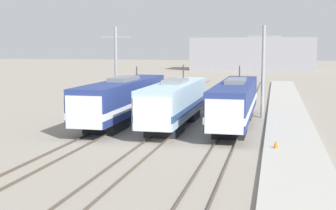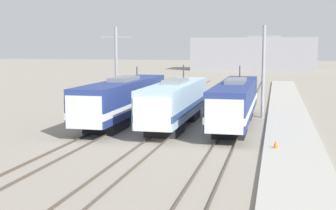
% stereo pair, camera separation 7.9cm
% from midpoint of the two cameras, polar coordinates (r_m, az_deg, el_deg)
% --- Properties ---
extents(ground_plane, '(400.00, 400.00, 0.00)m').
position_cam_midpoint_polar(ground_plane, '(34.85, -1.47, -4.40)').
color(ground_plane, gray).
extents(rail_pair_far_left, '(1.51, 120.00, 0.15)m').
position_cam_midpoint_polar(rail_pair_far_left, '(36.42, -9.30, -3.87)').
color(rail_pair_far_left, '#4C4238').
rests_on(rail_pair_far_left, ground_plane).
extents(rail_pair_center, '(1.51, 120.00, 0.15)m').
position_cam_midpoint_polar(rail_pair_center, '(34.84, -1.47, -4.28)').
color(rail_pair_center, '#4C4238').
rests_on(rail_pair_center, ground_plane).
extents(rail_pair_far_right, '(1.51, 120.00, 0.15)m').
position_cam_midpoint_polar(rail_pair_far_right, '(33.95, 6.94, -4.64)').
color(rail_pair_far_right, '#4C4238').
rests_on(rail_pair_far_right, ground_plane).
extents(locomotive_far_left, '(3.13, 18.87, 4.97)m').
position_cam_midpoint_polar(locomotive_far_left, '(42.92, -5.66, 0.68)').
color(locomotive_far_left, black).
rests_on(locomotive_far_left, ground_plane).
extents(locomotive_center, '(3.04, 16.24, 5.26)m').
position_cam_midpoint_polar(locomotive_center, '(40.54, 0.72, 0.30)').
color(locomotive_center, '#232326').
rests_on(locomotive_center, ground_plane).
extents(locomotive_far_right, '(2.97, 18.95, 5.14)m').
position_cam_midpoint_polar(locomotive_far_right, '(41.28, 8.11, 0.35)').
color(locomotive_far_right, black).
rests_on(locomotive_far_right, ground_plane).
extents(catenary_tower_left, '(3.20, 0.31, 9.01)m').
position_cam_midpoint_polar(catenary_tower_left, '(49.37, -6.40, 4.59)').
color(catenary_tower_left, gray).
rests_on(catenary_tower_left, ground_plane).
extents(catenary_tower_right, '(3.20, 0.31, 9.01)m').
position_cam_midpoint_polar(catenary_tower_right, '(46.62, 11.47, 4.34)').
color(catenary_tower_right, gray).
rests_on(catenary_tower_right, ground_plane).
extents(platform, '(4.00, 120.00, 0.27)m').
position_cam_midpoint_polar(platform, '(33.80, 14.95, -4.78)').
color(platform, '#A8A59E').
rests_on(platform, ground_plane).
extents(traffic_cone, '(0.34, 0.34, 0.56)m').
position_cam_midpoint_polar(traffic_cone, '(31.99, 12.95, -4.64)').
color(traffic_cone, orange).
rests_on(traffic_cone, platform).
extents(depot_building, '(34.89, 13.89, 9.38)m').
position_cam_midpoint_polar(depot_building, '(139.31, 10.24, 6.13)').
color(depot_building, gray).
rests_on(depot_building, ground_plane).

